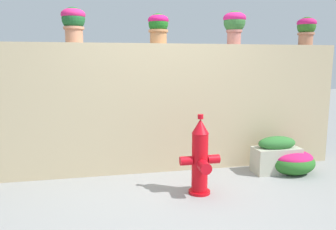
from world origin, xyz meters
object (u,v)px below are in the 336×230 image
at_px(potted_plant_3, 234,23).
at_px(planter_box, 276,155).
at_px(potted_plant_1, 73,21).
at_px(fire_hydrant, 200,159).
at_px(potted_plant_2, 159,26).
at_px(potted_plant_4, 306,28).
at_px(flower_bush_left, 291,161).

relative_size(potted_plant_3, planter_box, 0.75).
distance_m(potted_plant_1, fire_hydrant, 2.26).
relative_size(potted_plant_1, fire_hydrant, 0.48).
relative_size(potted_plant_1, potted_plant_2, 1.12).
bearing_deg(potted_plant_4, potted_plant_3, 179.21).
height_order(potted_plant_3, potted_plant_4, potted_plant_3).
bearing_deg(potted_plant_1, potted_plant_4, 0.19).
bearing_deg(fire_hydrant, potted_plant_1, 143.89).
height_order(potted_plant_4, flower_bush_left, potted_plant_4).
relative_size(potted_plant_1, planter_box, 0.71).
distance_m(potted_plant_4, flower_bush_left, 1.90).
bearing_deg(potted_plant_4, flower_bush_left, -130.10).
height_order(potted_plant_1, potted_plant_4, potted_plant_1).
relative_size(fire_hydrant, flower_bush_left, 1.45).
bearing_deg(potted_plant_1, fire_hydrant, -36.11).
bearing_deg(potted_plant_1, planter_box, -11.17).
xyz_separation_m(potted_plant_1, flower_bush_left, (2.72, -0.55, -1.78)).
distance_m(potted_plant_2, potted_plant_3, 1.05).
xyz_separation_m(potted_plant_2, potted_plant_4, (2.14, 0.02, 0.02)).
bearing_deg(potted_plant_2, flower_bush_left, -18.02).
relative_size(potted_plant_2, flower_bush_left, 0.63).
bearing_deg(potted_plant_1, potted_plant_3, 0.69).
xyz_separation_m(potted_plant_1, potted_plant_4, (3.20, 0.01, -0.02)).
relative_size(potted_plant_3, fire_hydrant, 0.51).
xyz_separation_m(flower_bush_left, planter_box, (-0.19, 0.05, 0.07)).
distance_m(potted_plant_1, flower_bush_left, 3.30).
bearing_deg(flower_bush_left, potted_plant_3, 136.98).
xyz_separation_m(potted_plant_2, fire_hydrant, (0.28, -0.97, -1.50)).
bearing_deg(flower_bush_left, potted_plant_1, 168.61).
height_order(potted_plant_2, planter_box, potted_plant_2).
bearing_deg(potted_plant_4, fire_hydrant, -152.05).
distance_m(potted_plant_2, fire_hydrant, 1.81).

